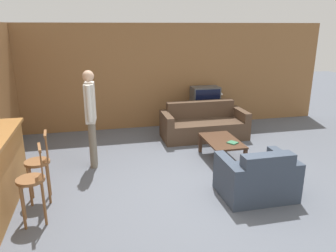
{
  "coord_description": "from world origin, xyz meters",
  "views": [
    {
      "loc": [
        -1.38,
        -4.52,
        2.54
      ],
      "look_at": [
        -0.15,
        0.82,
        0.85
      ],
      "focal_mm": 35.0,
      "sensor_mm": 36.0,
      "label": 1
    }
  ],
  "objects": [
    {
      "name": "ground_plane",
      "position": [
        0.0,
        0.0,
        0.0
      ],
      "size": [
        24.0,
        24.0,
        0.0
      ],
      "primitive_type": "plane",
      "color": "#565B66"
    },
    {
      "name": "wall_back",
      "position": [
        0.0,
        3.62,
        1.3
      ],
      "size": [
        9.4,
        0.08,
        2.6
      ],
      "color": "olive",
      "rests_on": "ground_plane"
    },
    {
      "name": "bar_chair_near",
      "position": [
        -2.24,
        -0.37,
        0.55
      ],
      "size": [
        0.42,
        0.42,
        1.06
      ],
      "color": "brown",
      "rests_on": "ground_plane"
    },
    {
      "name": "bar_chair_mid",
      "position": [
        -2.24,
        0.21,
        0.55
      ],
      "size": [
        0.4,
        0.4,
        1.06
      ],
      "color": "brown",
      "rests_on": "ground_plane"
    },
    {
      "name": "couch_far",
      "position": [
        1.08,
        2.45,
        0.29
      ],
      "size": [
        1.96,
        0.86,
        0.81
      ],
      "color": "#4C3828",
      "rests_on": "ground_plane"
    },
    {
      "name": "armchair_near",
      "position": [
        0.97,
        -0.4,
        0.29
      ],
      "size": [
        1.09,
        0.82,
        0.79
      ],
      "color": "#384251",
      "rests_on": "ground_plane"
    },
    {
      "name": "coffee_table",
      "position": [
        0.98,
        1.09,
        0.35
      ],
      "size": [
        0.63,
        1.03,
        0.41
      ],
      "color": "#472D1E",
      "rests_on": "ground_plane"
    },
    {
      "name": "tv_unit",
      "position": [
        1.39,
        3.29,
        0.3
      ],
      "size": [
        0.98,
        0.5,
        0.61
      ],
      "color": "#2D2319",
      "rests_on": "ground_plane"
    },
    {
      "name": "tv",
      "position": [
        1.39,
        3.28,
        0.83
      ],
      "size": [
        0.71,
        0.42,
        0.44
      ],
      "color": "#4C4C4C",
      "rests_on": "tv_unit"
    },
    {
      "name": "book_on_table",
      "position": [
        1.11,
        0.87,
        0.42
      ],
      "size": [
        0.23,
        0.23,
        0.02
      ],
      "color": "#33704C",
      "rests_on": "coffee_table"
    },
    {
      "name": "table_lamp",
      "position": [
        1.72,
        3.29,
        0.92
      ],
      "size": [
        0.29,
        0.29,
        0.42
      ],
      "color": "brown",
      "rests_on": "tv_unit"
    },
    {
      "name": "person_by_window",
      "position": [
        -1.46,
        1.33,
        1.03
      ],
      "size": [
        0.2,
        0.53,
        1.8
      ],
      "color": "#756B5B",
      "rests_on": "ground_plane"
    }
  ]
}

